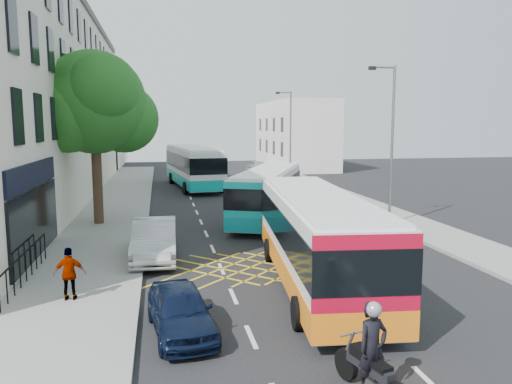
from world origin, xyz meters
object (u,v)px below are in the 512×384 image
bus_near (316,237)px  distant_car_silver (257,166)px  bus_far (193,166)px  red_hatchback (302,205)px  motorbike (372,353)px  lamp_far (289,131)px  bus_mid (268,194)px  street_tree (94,103)px  pedestrian_far (70,274)px  distant_car_grey (214,170)px  lamp_near (390,137)px  parked_car_silver (154,240)px  parked_car_blue (181,310)px

bus_near → distant_car_silver: bearing=87.7°
bus_far → red_hatchback: size_ratio=2.84×
motorbike → distant_car_silver: size_ratio=0.52×
lamp_far → bus_mid: bearing=-108.5°
street_tree → bus_far: street_tree is taller
pedestrian_far → distant_car_grey: bearing=-101.7°
lamp_near → red_hatchback: (-3.47, 3.88, -3.99)m
parked_car_silver → parked_car_blue: bearing=-83.0°
lamp_far → red_hatchback: 16.96m
bus_near → parked_car_blue: bearing=-140.0°
distant_car_silver → street_tree: bearing=58.4°
lamp_far → motorbike: bearing=-102.2°
lamp_near → lamp_far: 20.00m
lamp_far → parked_car_blue: size_ratio=2.23×
parked_car_silver → pedestrian_far: 5.16m
distant_car_grey → distant_car_silver: 5.15m
distant_car_silver → bus_mid: bearing=75.8°
street_tree → parked_car_silver: bearing=-67.9°
lamp_far → bus_near: lamp_far is taller
motorbike → red_hatchback: (4.16, 19.06, -0.28)m
bus_far → motorbike: 33.23m
red_hatchback → pedestrian_far: 16.58m
lamp_near → bus_near: lamp_near is taller
street_tree → distant_car_silver: street_tree is taller
bus_near → distant_car_grey: (0.55, 36.12, -1.00)m
motorbike → distant_car_grey: motorbike is taller
parked_car_silver → red_hatchback: (8.32, 8.08, -0.15)m
lamp_far → pedestrian_far: (-14.18, -28.77, -3.69)m
lamp_far → parked_car_silver: lamp_far is taller
street_tree → distant_car_grey: size_ratio=2.05×
lamp_near → bus_near: (-6.55, -8.34, -3.02)m
parked_car_silver → red_hatchback: 11.60m
motorbike → parked_car_blue: motorbike is taller
bus_far → distant_car_grey: bus_far is taller
lamp_near → distant_car_grey: (-5.99, 27.78, -4.02)m
lamp_far → bus_far: (-8.77, -1.98, -2.83)m
bus_near → bus_mid: 11.23m
lamp_far → distant_car_grey: bearing=127.6°
motorbike → pedestrian_far: bearing=120.8°
lamp_far → distant_car_grey: lamp_far is taller
bus_far → red_hatchback: (5.30, -14.14, -1.16)m
parked_car_silver → pedestrian_far: bearing=-116.1°
lamp_far → motorbike: lamp_far is taller
distant_car_grey → street_tree: bearing=-110.0°
parked_car_blue → red_hatchback: 17.11m
distant_car_silver → parked_car_blue: bearing=71.9°
motorbike → pedestrian_far: size_ratio=1.38×
lamp_near → distant_car_grey: bearing=102.2°
street_tree → motorbike: street_tree is taller
bus_near → pedestrian_far: 7.67m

